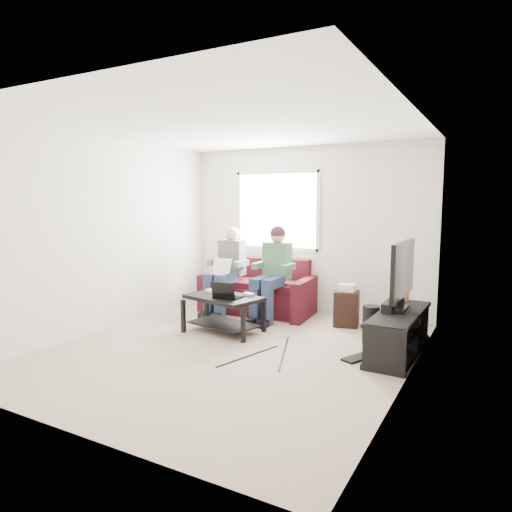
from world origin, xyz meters
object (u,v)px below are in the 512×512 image
at_px(coffee_table, 224,305).
at_px(tv_stand, 399,335).
at_px(tv, 403,271).
at_px(subwoofer, 371,325).
at_px(sofa, 258,292).
at_px(end_table, 347,307).

relative_size(coffee_table, tv_stand, 0.74).
relative_size(tv_stand, tv, 1.35).
xyz_separation_m(coffee_table, subwoofer, (1.87, 0.45, -0.13)).
bearing_deg(subwoofer, sofa, 158.60).
relative_size(tv_stand, subwoofer, 3.13).
xyz_separation_m(coffee_table, tv, (2.24, 0.34, 0.58)).
bearing_deg(sofa, subwoofer, -21.40).
bearing_deg(coffee_table, subwoofer, 13.62).
bearing_deg(tv, coffee_table, -171.49).
relative_size(coffee_table, tv, 1.00).
relative_size(subwoofer, end_table, 0.79).
bearing_deg(subwoofer, end_table, 128.38).
bearing_deg(coffee_table, tv, 8.51).
height_order(coffee_table, tv_stand, coffee_table).
bearing_deg(tv_stand, tv, 91.47).
distance_m(sofa, coffee_table, 1.25).
height_order(tv, end_table, tv).
bearing_deg(end_table, subwoofer, -51.62).
height_order(coffee_table, subwoofer, coffee_table).
bearing_deg(coffee_table, end_table, 39.20).
xyz_separation_m(subwoofer, end_table, (-0.52, 0.65, 0.03)).
height_order(tv_stand, end_table, end_table).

